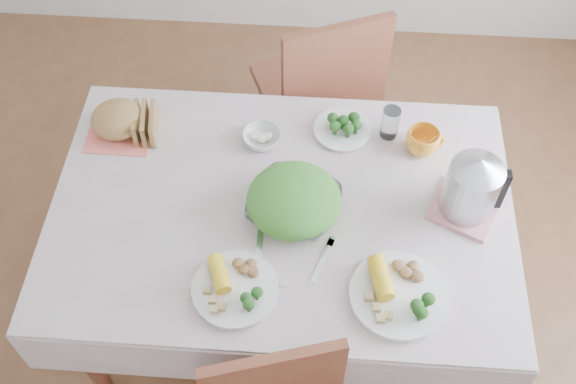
# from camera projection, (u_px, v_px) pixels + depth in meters

# --- Properties ---
(floor) EXTENTS (3.60, 3.60, 0.00)m
(floor) POSITION_uv_depth(u_px,v_px,m) (283.00, 312.00, 2.80)
(floor) COLOR brown
(floor) RESTS_ON ground
(dining_table) EXTENTS (1.40, 0.90, 0.75)m
(dining_table) POSITION_uv_depth(u_px,v_px,m) (282.00, 267.00, 2.49)
(dining_table) COLOR brown
(dining_table) RESTS_ON floor
(tablecloth) EXTENTS (1.50, 1.00, 0.01)m
(tablecloth) POSITION_uv_depth(u_px,v_px,m) (281.00, 208.00, 2.19)
(tablecloth) COLOR beige
(tablecloth) RESTS_ON dining_table
(chair_far) EXTENTS (0.59, 0.59, 0.99)m
(chair_far) POSITION_uv_depth(u_px,v_px,m) (315.00, 93.00, 2.90)
(chair_far) COLOR brown
(chair_far) RESTS_ON floor
(salad_bowl) EXTENTS (0.36, 0.36, 0.07)m
(salad_bowl) POSITION_uv_depth(u_px,v_px,m) (294.00, 206.00, 2.14)
(salad_bowl) COLOR white
(salad_bowl) RESTS_ON tablecloth
(dinner_plate_left) EXTENTS (0.27, 0.27, 0.02)m
(dinner_plate_left) POSITION_uv_depth(u_px,v_px,m) (235.00, 289.00, 1.99)
(dinner_plate_left) COLOR white
(dinner_plate_left) RESTS_ON tablecloth
(dinner_plate_right) EXTENTS (0.33, 0.33, 0.02)m
(dinner_plate_right) POSITION_uv_depth(u_px,v_px,m) (398.00, 296.00, 1.98)
(dinner_plate_right) COLOR white
(dinner_plate_right) RESTS_ON tablecloth
(broccoli_plate) EXTENTS (0.25, 0.25, 0.02)m
(broccoli_plate) POSITION_uv_depth(u_px,v_px,m) (342.00, 130.00, 2.37)
(broccoli_plate) COLOR beige
(broccoli_plate) RESTS_ON tablecloth
(napkin) EXTENTS (0.23, 0.23, 0.00)m
(napkin) POSITION_uv_depth(u_px,v_px,m) (121.00, 130.00, 2.38)
(napkin) COLOR #FF7662
(napkin) RESTS_ON tablecloth
(bread_loaf) EXTENTS (0.22, 0.21, 0.11)m
(bread_loaf) POSITION_uv_depth(u_px,v_px,m) (118.00, 119.00, 2.33)
(bread_loaf) COLOR olive
(bread_loaf) RESTS_ON napkin
(fruit_bowl) EXTENTS (0.14, 0.14, 0.04)m
(fruit_bowl) POSITION_uv_depth(u_px,v_px,m) (262.00, 138.00, 2.33)
(fruit_bowl) COLOR white
(fruit_bowl) RESTS_ON tablecloth
(yellow_mug) EXTENTS (0.15, 0.15, 0.09)m
(yellow_mug) POSITION_uv_depth(u_px,v_px,m) (423.00, 142.00, 2.29)
(yellow_mug) COLOR #FFA428
(yellow_mug) RESTS_ON tablecloth
(glass_tumbler) EXTENTS (0.08, 0.08, 0.12)m
(glass_tumbler) POSITION_uv_depth(u_px,v_px,m) (390.00, 122.00, 2.32)
(glass_tumbler) COLOR white
(glass_tumbler) RESTS_ON tablecloth
(pink_tray) EXTENTS (0.26, 0.26, 0.02)m
(pink_tray) POSITION_uv_depth(u_px,v_px,m) (464.00, 208.00, 2.17)
(pink_tray) COLOR #D07F85
(pink_tray) RESTS_ON tablecloth
(electric_kettle) EXTENTS (0.18, 0.18, 0.24)m
(electric_kettle) POSITION_uv_depth(u_px,v_px,m) (472.00, 187.00, 2.08)
(electric_kettle) COLOR #B2B5BA
(electric_kettle) RESTS_ON pink_tray
(fork_left) EXTENTS (0.02, 0.17, 0.00)m
(fork_left) POSITION_uv_depth(u_px,v_px,m) (260.00, 242.00, 2.10)
(fork_left) COLOR silver
(fork_left) RESTS_ON tablecloth
(fork_right) EXTENTS (0.07, 0.17, 0.00)m
(fork_right) POSITION_uv_depth(u_px,v_px,m) (322.00, 261.00, 2.06)
(fork_right) COLOR silver
(fork_right) RESTS_ON tablecloth
(knife) EXTENTS (0.19, 0.08, 0.00)m
(knife) POSITION_uv_depth(u_px,v_px,m) (260.00, 274.00, 2.03)
(knife) COLOR silver
(knife) RESTS_ON tablecloth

